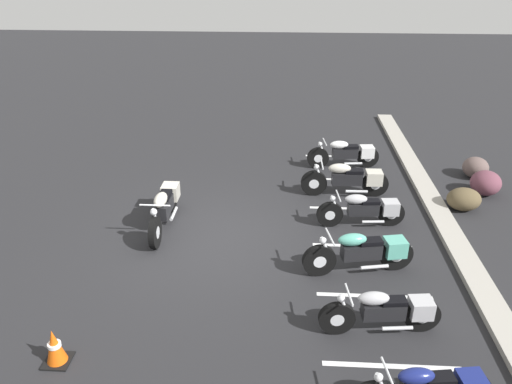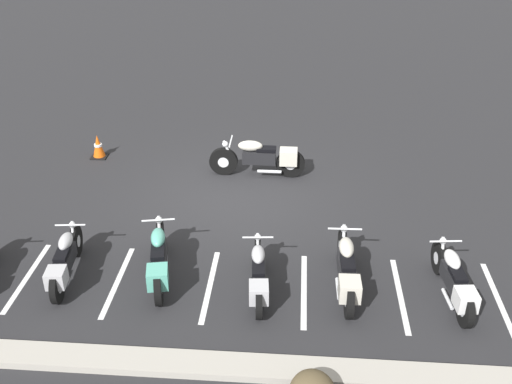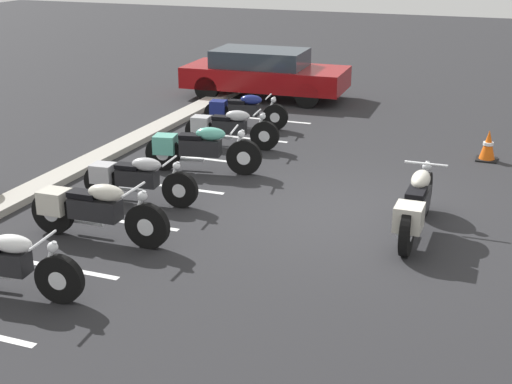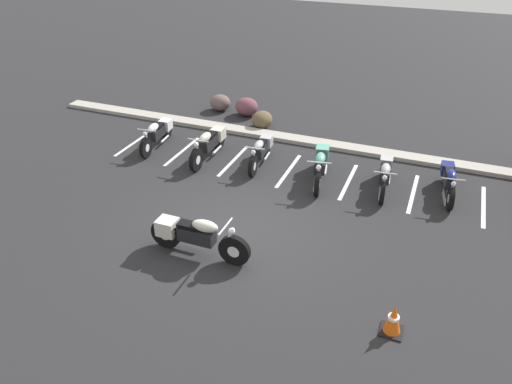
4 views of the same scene
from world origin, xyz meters
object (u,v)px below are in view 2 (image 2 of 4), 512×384
object	(u,v)px
parked_bike_3	(159,259)
parked_bike_2	(258,274)
traffic_cone	(98,147)
parked_bike_1	(346,269)
motorcycle_cream_featured	(262,158)
parked_bike_0	(454,280)
parked_bike_4	(65,261)

from	to	relation	value
parked_bike_3	parked_bike_2	bearing A→B (deg)	-109.35
parked_bike_3	traffic_cone	world-z (taller)	parked_bike_3
parked_bike_1	motorcycle_cream_featured	bearing A→B (deg)	21.04
motorcycle_cream_featured	parked_bike_0	size ratio (longest dim) A/B	1.12
parked_bike_1	parked_bike_4	xyz separation A→B (m)	(5.06, 0.06, -0.04)
parked_bike_0	parked_bike_3	bearing A→B (deg)	81.74
parked_bike_1	traffic_cone	distance (m)	7.88
parked_bike_0	parked_bike_3	distance (m)	5.20
parked_bike_2	traffic_cone	size ratio (longest dim) A/B	3.29
motorcycle_cream_featured	parked_bike_1	bearing A→B (deg)	112.51
motorcycle_cream_featured	parked_bike_4	xyz separation A→B (m)	(3.28, 4.38, -0.06)
motorcycle_cream_featured	parked_bike_2	distance (m)	4.53
parked_bike_1	traffic_cone	bearing A→B (deg)	48.80
motorcycle_cream_featured	parked_bike_2	world-z (taller)	motorcycle_cream_featured
parked_bike_2	traffic_cone	world-z (taller)	parked_bike_2
parked_bike_2	traffic_cone	bearing A→B (deg)	35.74
parked_bike_1	parked_bike_4	distance (m)	5.06
parked_bike_0	parked_bike_2	size ratio (longest dim) A/B	1.03
parked_bike_2	parked_bike_0	bearing A→B (deg)	-93.74
parked_bike_1	parked_bike_3	size ratio (longest dim) A/B	1.02
parked_bike_3	parked_bike_0	bearing A→B (deg)	-103.07
motorcycle_cream_featured	parked_bike_0	world-z (taller)	motorcycle_cream_featured
parked_bike_0	parked_bike_2	xyz separation A→B (m)	(3.38, 0.07, -0.01)
parked_bike_4	traffic_cone	distance (m)	5.20
parked_bike_3	traffic_cone	bearing A→B (deg)	17.56
parked_bike_4	traffic_cone	world-z (taller)	parked_bike_4
parked_bike_1	parked_bike_4	world-z (taller)	parked_bike_1
parked_bike_1	parked_bike_3	distance (m)	3.36
parked_bike_0	parked_bike_3	xyz separation A→B (m)	(5.20, -0.21, 0.03)
motorcycle_cream_featured	parked_bike_3	distance (m)	4.53
parked_bike_2	traffic_cone	distance (m)	6.92
parked_bike_2	parked_bike_4	distance (m)	3.52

